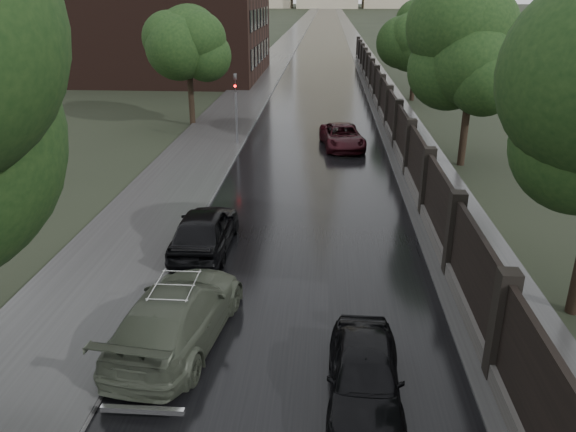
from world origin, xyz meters
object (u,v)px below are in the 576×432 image
(hatchback_left, at_px, (205,229))
(volga_sedan, at_px, (177,314))
(traffic_light, at_px, (236,103))
(tree_left_far, at_px, (188,41))
(car_right_far, at_px, (342,136))
(car_right_near, at_px, (364,375))
(tree_right_c, at_px, (417,36))
(tree_right_b, at_px, (472,64))

(hatchback_left, bearing_deg, volga_sedan, 94.97)
(traffic_light, distance_m, hatchback_left, 13.91)
(volga_sedan, bearing_deg, tree_left_far, -70.41)
(tree_left_far, xyz_separation_m, traffic_light, (3.70, -5.01, -2.84))
(car_right_far, bearing_deg, tree_left_far, 144.43)
(hatchback_left, bearing_deg, car_right_near, 124.60)
(car_right_near, bearing_deg, car_right_far, 91.71)
(tree_right_c, relative_size, volga_sedan, 1.32)
(traffic_light, distance_m, car_right_near, 21.85)
(car_right_far, bearing_deg, tree_right_c, 60.86)
(tree_right_c, bearing_deg, car_right_far, -111.39)
(tree_left_far, height_order, volga_sedan, tree_left_far)
(car_right_near, relative_size, car_right_far, 0.85)
(traffic_light, bearing_deg, car_right_far, -0.59)
(tree_right_b, height_order, car_right_near, tree_right_b)
(hatchback_left, distance_m, car_right_near, 8.70)
(tree_right_b, xyz_separation_m, car_right_near, (-5.90, -17.97, -4.29))
(traffic_light, height_order, car_right_near, traffic_light)
(tree_right_c, xyz_separation_m, car_right_far, (-5.90, -15.07, -4.31))
(tree_left_far, xyz_separation_m, car_right_near, (9.60, -25.97, -4.58))
(tree_right_c, xyz_separation_m, volga_sedan, (-10.36, -34.08, -4.18))
(tree_right_b, relative_size, hatchback_left, 1.57)
(tree_right_b, xyz_separation_m, traffic_light, (-11.80, 2.99, -2.55))
(traffic_light, bearing_deg, tree_right_b, -14.24)
(tree_left_far, relative_size, car_right_far, 1.61)
(tree_right_c, bearing_deg, car_right_near, -99.32)
(volga_sedan, bearing_deg, traffic_light, -78.15)
(car_right_near, bearing_deg, tree_right_b, 73.53)
(volga_sedan, xyz_separation_m, car_right_far, (4.46, 19.02, -0.14))
(tree_left_far, relative_size, tree_right_c, 1.05)
(tree_right_b, relative_size, car_right_far, 1.53)
(volga_sedan, bearing_deg, tree_right_c, -99.36)
(tree_left_far, relative_size, tree_right_b, 1.05)
(tree_right_c, relative_size, car_right_far, 1.53)
(car_right_near, bearing_deg, tree_right_c, 82.39)
(tree_right_c, relative_size, hatchback_left, 1.57)
(tree_left_far, bearing_deg, car_right_near, -69.71)
(tree_left_far, relative_size, volga_sedan, 1.39)
(hatchback_left, distance_m, car_right_far, 14.56)
(tree_right_b, xyz_separation_m, volga_sedan, (-10.36, -16.08, -4.18))
(volga_sedan, bearing_deg, car_right_far, -95.66)
(traffic_light, xyz_separation_m, hatchback_left, (1.01, -13.77, -1.64))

